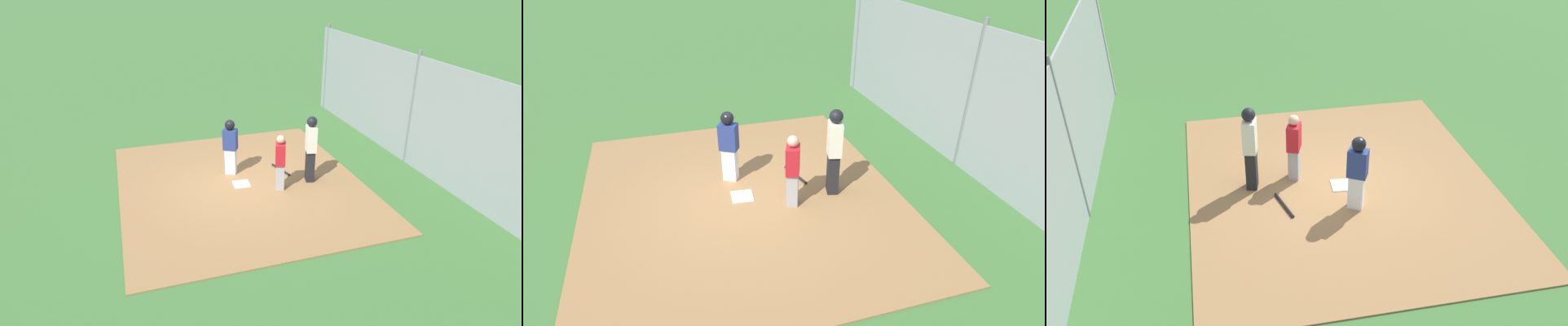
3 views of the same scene
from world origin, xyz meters
TOP-DOWN VIEW (x-y plane):
  - ground_plane at (0.00, 0.00)m, footprint 140.00×140.00m
  - dirt_infield at (0.00, 0.00)m, footprint 7.20×6.40m
  - home_plate at (0.00, 0.00)m, footprint 0.47×0.47m
  - catcher at (-0.52, -0.93)m, footprint 0.45×0.38m
  - umpire at (-0.34, -1.86)m, footprint 0.43×0.34m
  - runner at (0.78, 0.08)m, footprint 0.41×0.46m
  - baseball_bat at (0.49, -1.32)m, footprint 0.84×0.28m
  - backstop_fence at (0.00, -5.17)m, footprint 12.00×0.10m
  - parked_car_white at (5.54, -10.05)m, footprint 4.31×2.10m

SIDE VIEW (x-z plane):
  - ground_plane at x=0.00m, z-range 0.00..0.00m
  - dirt_infield at x=0.00m, z-range 0.00..0.03m
  - home_plate at x=0.00m, z-range 0.03..0.05m
  - baseball_bat at x=0.49m, z-range 0.03..0.09m
  - parked_car_white at x=5.54m, z-range -0.03..1.25m
  - catcher at x=-0.52m, z-range 0.05..1.56m
  - runner at x=0.78m, z-range 0.14..1.73m
  - umpire at x=-0.34m, z-range 0.09..1.94m
  - backstop_fence at x=0.00m, z-range -0.07..3.28m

